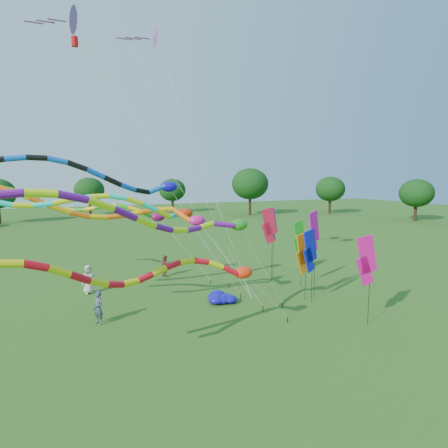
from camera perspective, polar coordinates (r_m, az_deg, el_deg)
name	(u,v)px	position (r m, az deg, el deg)	size (l,w,h in m)	color
ground	(243,340)	(17.41, 2.98, -17.27)	(160.00, 160.00, 0.00)	#275D18
tree_ring	(340,215)	(17.88, 17.22, 1.26)	(114.20, 117.80, 9.55)	#382314
tube_kite_red	(176,272)	(14.80, -7.27, -7.23)	(11.54, 3.43, 5.44)	black
tube_kite_orange	(108,209)	(18.38, -17.31, 2.19)	(14.59, 2.08, 7.62)	black
tube_kite_purple	(150,218)	(14.20, -11.28, 0.88)	(15.11, 5.82, 7.52)	black
tube_kite_blue	(86,176)	(20.05, -20.34, 6.94)	(16.00, 2.48, 8.91)	black
tube_kite_cyan	(107,205)	(17.96, -17.41, 2.75)	(14.02, 2.54, 7.82)	black
tube_kite_green	(98,207)	(25.50, -18.64, 2.41)	(12.98, 4.76, 7.25)	black
delta_kite_high_a	(72,20)	(23.81, -22.20, 26.82)	(10.98, 5.04, 17.95)	black
delta_kite_high_c	(154,37)	(25.44, -10.56, 26.23)	(6.34, 5.87, 16.63)	black
banner_pole_magenta_a	(366,261)	(19.22, 20.86, -5.22)	(1.16, 0.26, 4.49)	black
banner_pole_red	(269,226)	(25.54, 6.87, -0.30)	(1.16, 0.26, 5.14)	black
banner_pole_blue_a	(310,251)	(21.62, 12.96, -4.03)	(1.14, 0.37, 4.31)	black
banner_pole_violet	(271,225)	(26.10, 7.18, -0.22)	(1.15, 0.34, 5.10)	black
banner_pole_orange	(303,254)	(22.06, 11.95, -4.43)	(1.16, 0.29, 4.06)	black
banner_pole_green	(299,239)	(24.79, 11.40, -2.30)	(1.15, 0.34, 4.41)	black
banner_pole_magenta_b	(314,232)	(22.35, 13.51, -1.18)	(1.10, 0.52, 5.28)	black
blue_nylon_heap	(222,298)	(22.13, -0.33, -11.15)	(1.32, 1.85, 0.53)	#110CA7
person_a	(89,279)	(24.82, -19.94, -7.93)	(0.87, 0.57, 1.79)	beige
person_b	(98,308)	(19.75, -18.62, -11.99)	(0.61, 0.40, 1.68)	#40475A
person_c	(165,266)	(27.59, -8.98, -6.30)	(0.75, 0.59, 1.55)	#993737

